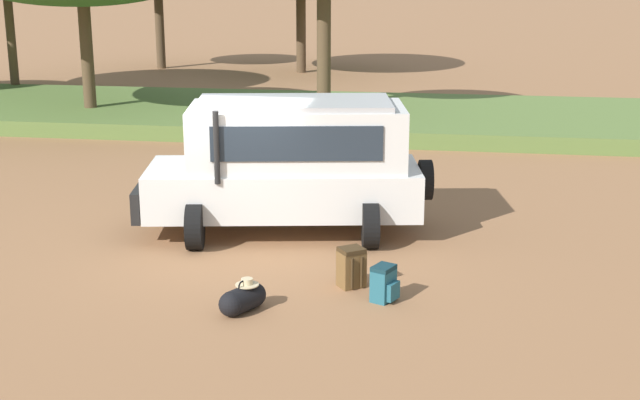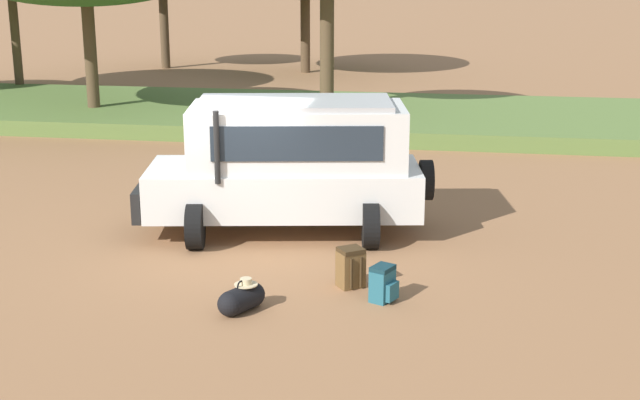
{
  "view_description": "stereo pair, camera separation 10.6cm",
  "coord_description": "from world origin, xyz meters",
  "px_view_note": "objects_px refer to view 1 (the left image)",
  "views": [
    {
      "loc": [
        3.78,
        -14.52,
        4.94
      ],
      "look_at": [
        1.61,
        -0.43,
        1.0
      ],
      "focal_mm": 50.0,
      "sensor_mm": 36.0,
      "label": 1
    },
    {
      "loc": [
        3.88,
        -14.5,
        4.94
      ],
      "look_at": [
        1.61,
        -0.43,
        1.0
      ],
      "focal_mm": 50.0,
      "sensor_mm": 36.0,
      "label": 2
    }
  ],
  "objects_px": {
    "safari_vehicle": "(289,163)",
    "backpack_beside_front_wheel": "(384,284)",
    "duffel_bag_low_black_case": "(243,299)",
    "backpack_cluster_center": "(351,267)"
  },
  "relations": [
    {
      "from": "backpack_beside_front_wheel",
      "to": "safari_vehicle",
      "type": "bearing_deg",
      "value": 122.5
    },
    {
      "from": "backpack_beside_front_wheel",
      "to": "duffel_bag_low_black_case",
      "type": "bearing_deg",
      "value": -159.95
    },
    {
      "from": "safari_vehicle",
      "to": "duffel_bag_low_black_case",
      "type": "distance_m",
      "value": 4.01
    },
    {
      "from": "backpack_cluster_center",
      "to": "duffel_bag_low_black_case",
      "type": "height_order",
      "value": "backpack_cluster_center"
    },
    {
      "from": "safari_vehicle",
      "to": "backpack_cluster_center",
      "type": "xyz_separation_m",
      "value": [
        1.45,
        -2.62,
        -0.99
      ]
    },
    {
      "from": "backpack_beside_front_wheel",
      "to": "duffel_bag_low_black_case",
      "type": "relative_size",
      "value": 0.7
    },
    {
      "from": "safari_vehicle",
      "to": "backpack_cluster_center",
      "type": "distance_m",
      "value": 3.15
    },
    {
      "from": "safari_vehicle",
      "to": "duffel_bag_low_black_case",
      "type": "relative_size",
      "value": 7.09
    },
    {
      "from": "safari_vehicle",
      "to": "backpack_beside_front_wheel",
      "type": "xyz_separation_m",
      "value": [
        2.0,
        -3.14,
        -1.03
      ]
    },
    {
      "from": "backpack_beside_front_wheel",
      "to": "backpack_cluster_center",
      "type": "relative_size",
      "value": 0.87
    }
  ]
}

